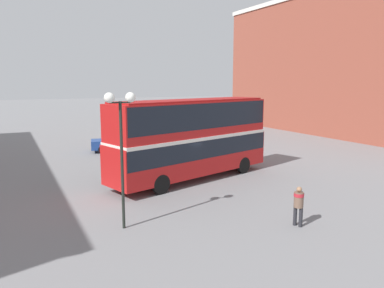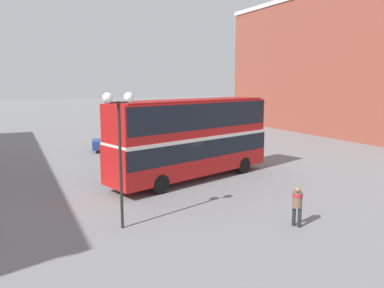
{
  "view_description": "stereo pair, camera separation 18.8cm",
  "coord_description": "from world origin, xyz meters",
  "px_view_note": "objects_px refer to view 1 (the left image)",
  "views": [
    {
      "loc": [
        -8.72,
        -19.7,
        5.94
      ],
      "look_at": [
        1.31,
        0.39,
        2.2
      ],
      "focal_mm": 35.0,
      "sensor_mm": 36.0,
      "label": 1
    },
    {
      "loc": [
        -8.55,
        -19.78,
        5.94
      ],
      "look_at": [
        1.31,
        0.39,
        2.2
      ],
      "focal_mm": 35.0,
      "sensor_mm": 36.0,
      "label": 2
    }
  ],
  "objects_px": {
    "pedestrian_foreground": "(299,202)",
    "parked_car_kerb_far": "(163,134)",
    "double_decker_bus": "(192,134)",
    "street_lamp_twin_globe": "(121,122)",
    "parked_car_kerb_near": "(119,142)"
  },
  "relations": [
    {
      "from": "pedestrian_foreground",
      "to": "parked_car_kerb_far",
      "type": "height_order",
      "value": "pedestrian_foreground"
    },
    {
      "from": "double_decker_bus",
      "to": "parked_car_kerb_far",
      "type": "relative_size",
      "value": 2.33
    },
    {
      "from": "pedestrian_foreground",
      "to": "street_lamp_twin_globe",
      "type": "distance_m",
      "value": 7.95
    },
    {
      "from": "pedestrian_foreground",
      "to": "parked_car_kerb_near",
      "type": "relative_size",
      "value": 0.34
    },
    {
      "from": "double_decker_bus",
      "to": "pedestrian_foreground",
      "type": "distance_m",
      "value": 8.97
    },
    {
      "from": "parked_car_kerb_far",
      "to": "street_lamp_twin_globe",
      "type": "bearing_deg",
      "value": -105.62
    },
    {
      "from": "pedestrian_foreground",
      "to": "street_lamp_twin_globe",
      "type": "relative_size",
      "value": 0.31
    },
    {
      "from": "pedestrian_foreground",
      "to": "parked_car_kerb_far",
      "type": "relative_size",
      "value": 0.35
    },
    {
      "from": "parked_car_kerb_near",
      "to": "street_lamp_twin_globe",
      "type": "relative_size",
      "value": 0.89
    },
    {
      "from": "double_decker_bus",
      "to": "parked_car_kerb_far",
      "type": "xyz_separation_m",
      "value": [
        3.88,
        14.15,
        -2.03
      ]
    },
    {
      "from": "double_decker_bus",
      "to": "parked_car_kerb_near",
      "type": "distance_m",
      "value": 11.61
    },
    {
      "from": "double_decker_bus",
      "to": "pedestrian_foreground",
      "type": "xyz_separation_m",
      "value": [
        0.54,
        -8.78,
        -1.77
      ]
    },
    {
      "from": "parked_car_kerb_far",
      "to": "parked_car_kerb_near",
      "type": "bearing_deg",
      "value": -141.17
    },
    {
      "from": "parked_car_kerb_near",
      "to": "street_lamp_twin_globe",
      "type": "bearing_deg",
      "value": 86.78
    },
    {
      "from": "double_decker_bus",
      "to": "parked_car_kerb_near",
      "type": "relative_size",
      "value": 2.29
    }
  ]
}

